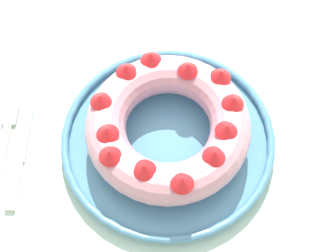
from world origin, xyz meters
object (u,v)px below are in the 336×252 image
bundt_cake (168,125)px  cake_knife (18,164)px  fork (5,141)px  serving_dish (168,139)px

bundt_cake → cake_knife: bearing=-169.4°
fork → cake_knife: size_ratio=1.15×
bundt_cake → cake_knife: size_ratio=1.44×
serving_dish → fork: size_ratio=1.68×
serving_dish → fork: bearing=-179.3°
serving_dish → bundt_cake: bearing=150.7°
bundt_cake → cake_knife: 0.24m
fork → cake_knife: 0.05m
bundt_cake → fork: size_ratio=1.25×
fork → serving_dish: bearing=0.7°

